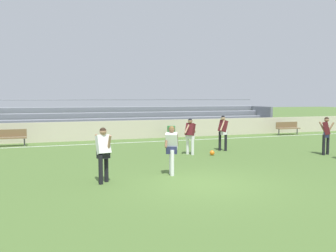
{
  "coord_description": "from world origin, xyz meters",
  "views": [
    {
      "loc": [
        -4.45,
        -9.31,
        2.54
      ],
      "look_at": [
        1.41,
        7.0,
        1.19
      ],
      "focal_mm": 37.41,
      "sensor_mm": 36.0,
      "label": 1
    }
  ],
  "objects_px": {
    "bleacher_stand": "(107,120)",
    "player_dark_wide_left": "(190,133)",
    "player_white_on_ball": "(103,150)",
    "trash_bin": "(171,133)",
    "player_white_dropping_back": "(172,146)",
    "bench_far_right": "(288,127)",
    "player_dark_pressing_high": "(326,132)",
    "player_dark_overlapping": "(223,130)",
    "bench_near_bin": "(9,136)",
    "soccer_ball": "(212,153)"
  },
  "relations": [
    {
      "from": "trash_bin",
      "to": "player_dark_overlapping",
      "type": "distance_m",
      "value": 5.45
    },
    {
      "from": "trash_bin",
      "to": "player_white_on_ball",
      "type": "xyz_separation_m",
      "value": [
        -5.88,
        -10.01,
        0.58
      ]
    },
    {
      "from": "player_dark_pressing_high",
      "to": "bench_near_bin",
      "type": "bearing_deg",
      "value": 150.06
    },
    {
      "from": "player_dark_overlapping",
      "to": "bleacher_stand",
      "type": "bearing_deg",
      "value": 114.44
    },
    {
      "from": "trash_bin",
      "to": "soccer_ball",
      "type": "relative_size",
      "value": 3.83
    },
    {
      "from": "soccer_ball",
      "to": "player_dark_wide_left",
      "type": "bearing_deg",
      "value": 147.66
    },
    {
      "from": "player_dark_overlapping",
      "to": "player_white_dropping_back",
      "type": "height_order",
      "value": "player_dark_overlapping"
    },
    {
      "from": "player_white_on_ball",
      "to": "trash_bin",
      "type": "bearing_deg",
      "value": 59.59
    },
    {
      "from": "trash_bin",
      "to": "player_dark_pressing_high",
      "type": "distance_m",
      "value": 9.26
    },
    {
      "from": "bench_far_right",
      "to": "bench_near_bin",
      "type": "bearing_deg",
      "value": 180.0
    },
    {
      "from": "player_dark_overlapping",
      "to": "player_white_dropping_back",
      "type": "relative_size",
      "value": 1.05
    },
    {
      "from": "soccer_ball",
      "to": "player_white_on_ball",
      "type": "bearing_deg",
      "value": -146.89
    },
    {
      "from": "player_dark_wide_left",
      "to": "player_dark_pressing_high",
      "type": "height_order",
      "value": "player_dark_pressing_high"
    },
    {
      "from": "bench_near_bin",
      "to": "player_white_dropping_back",
      "type": "relative_size",
      "value": 1.1
    },
    {
      "from": "player_white_dropping_back",
      "to": "bench_far_right",
      "type": "bearing_deg",
      "value": 37.78
    },
    {
      "from": "bench_far_right",
      "to": "player_dark_wide_left",
      "type": "height_order",
      "value": "player_dark_wide_left"
    },
    {
      "from": "player_dark_wide_left",
      "to": "player_white_dropping_back",
      "type": "height_order",
      "value": "player_dark_wide_left"
    },
    {
      "from": "player_dark_wide_left",
      "to": "player_dark_pressing_high",
      "type": "xyz_separation_m",
      "value": [
        5.75,
        -2.16,
        0.05
      ]
    },
    {
      "from": "bleacher_stand",
      "to": "player_white_dropping_back",
      "type": "relative_size",
      "value": 15.22
    },
    {
      "from": "bleacher_stand",
      "to": "soccer_ball",
      "type": "xyz_separation_m",
      "value": [
        2.97,
        -10.09,
        -0.96
      ]
    },
    {
      "from": "player_dark_wide_left",
      "to": "bench_near_bin",
      "type": "bearing_deg",
      "value": 144.27
    },
    {
      "from": "bench_near_bin",
      "to": "player_dark_pressing_high",
      "type": "height_order",
      "value": "player_dark_pressing_high"
    },
    {
      "from": "trash_bin",
      "to": "player_dark_overlapping",
      "type": "bearing_deg",
      "value": -82.55
    },
    {
      "from": "trash_bin",
      "to": "player_white_on_ball",
      "type": "relative_size",
      "value": 0.5
    },
    {
      "from": "bench_near_bin",
      "to": "player_dark_wide_left",
      "type": "relative_size",
      "value": 1.09
    },
    {
      "from": "trash_bin",
      "to": "player_white_on_ball",
      "type": "distance_m",
      "value": 11.62
    },
    {
      "from": "player_dark_wide_left",
      "to": "player_white_on_ball",
      "type": "bearing_deg",
      "value": -138.34
    },
    {
      "from": "player_dark_pressing_high",
      "to": "player_dark_wide_left",
      "type": "bearing_deg",
      "value": 159.41
    },
    {
      "from": "trash_bin",
      "to": "soccer_ball",
      "type": "xyz_separation_m",
      "value": [
        -0.42,
        -6.45,
        -0.31
      ]
    },
    {
      "from": "player_dark_overlapping",
      "to": "player_dark_pressing_high",
      "type": "bearing_deg",
      "value": -35.6
    },
    {
      "from": "bleacher_stand",
      "to": "player_dark_wide_left",
      "type": "relative_size",
      "value": 15.11
    },
    {
      "from": "player_dark_pressing_high",
      "to": "soccer_ball",
      "type": "bearing_deg",
      "value": 161.69
    },
    {
      "from": "bench_far_right",
      "to": "player_dark_pressing_high",
      "type": "height_order",
      "value": "player_dark_pressing_high"
    },
    {
      "from": "soccer_ball",
      "to": "player_dark_overlapping",
      "type": "bearing_deg",
      "value": 43.9
    },
    {
      "from": "bench_far_right",
      "to": "player_white_on_ball",
      "type": "relative_size",
      "value": 1.07
    },
    {
      "from": "bench_far_right",
      "to": "trash_bin",
      "type": "xyz_separation_m",
      "value": [
        -8.71,
        0.14,
        -0.12
      ]
    },
    {
      "from": "player_white_dropping_back",
      "to": "player_dark_pressing_high",
      "type": "bearing_deg",
      "value": 11.06
    },
    {
      "from": "bench_near_bin",
      "to": "player_white_dropping_back",
      "type": "xyz_separation_m",
      "value": [
        5.75,
        -9.51,
        0.43
      ]
    },
    {
      "from": "player_white_dropping_back",
      "to": "player_dark_overlapping",
      "type": "bearing_deg",
      "value": 45.14
    },
    {
      "from": "bleacher_stand",
      "to": "player_dark_wide_left",
      "type": "xyz_separation_m",
      "value": [
        2.12,
        -9.55,
        -0.08
      ]
    },
    {
      "from": "player_dark_wide_left",
      "to": "player_white_on_ball",
      "type": "xyz_separation_m",
      "value": [
        -4.6,
        -4.1,
        0.02
      ]
    },
    {
      "from": "bench_far_right",
      "to": "player_white_dropping_back",
      "type": "distance_m",
      "value": 15.52
    },
    {
      "from": "player_dark_pressing_high",
      "to": "player_white_dropping_back",
      "type": "relative_size",
      "value": 1.05
    },
    {
      "from": "bench_far_right",
      "to": "player_white_dropping_back",
      "type": "bearing_deg",
      "value": -142.22
    },
    {
      "from": "bench_near_bin",
      "to": "player_dark_pressing_high",
      "type": "relative_size",
      "value": 1.05
    },
    {
      "from": "bench_near_bin",
      "to": "player_dark_pressing_high",
      "type": "xyz_separation_m",
      "value": [
        13.78,
        -7.94,
        0.49
      ]
    },
    {
      "from": "trash_bin",
      "to": "player_dark_pressing_high",
      "type": "relative_size",
      "value": 0.49
    },
    {
      "from": "bleacher_stand",
      "to": "player_dark_overlapping",
      "type": "distance_m",
      "value": 9.89
    },
    {
      "from": "trash_bin",
      "to": "player_white_dropping_back",
      "type": "relative_size",
      "value": 0.51
    },
    {
      "from": "player_dark_wide_left",
      "to": "player_dark_pressing_high",
      "type": "bearing_deg",
      "value": -20.59
    }
  ]
}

